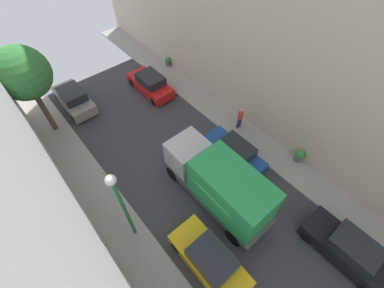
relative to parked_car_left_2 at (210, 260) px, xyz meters
name	(u,v)px	position (x,y,z in m)	size (l,w,h in m)	color
ground	(223,206)	(2.70, 1.74, -0.72)	(32.00, 32.00, 0.00)	#38383D
sidewalk_left	(150,268)	(-2.30, 1.74, -0.64)	(2.00, 44.00, 0.15)	gray
sidewalk_right	(278,159)	(7.70, 1.74, -0.64)	(2.00, 44.00, 0.15)	gray
parked_car_left_2	(210,260)	(0.00, 0.00, 0.00)	(1.78, 4.20, 1.57)	gold
parked_car_left_3	(74,99)	(0.00, 14.97, 0.00)	(1.78, 4.20, 1.57)	gray
parked_car_right_2	(348,249)	(5.40, -3.96, 0.00)	(1.78, 4.20, 1.57)	black
parked_car_right_3	(233,153)	(5.40, 3.63, 0.00)	(1.78, 4.20, 1.57)	#194799
parked_car_right_4	(151,84)	(5.40, 12.68, 0.00)	(1.78, 4.20, 1.57)	red
delivery_truck	(219,184)	(2.70, 2.25, 1.07)	(2.26, 6.60, 3.38)	#4C4C51
pedestrian	(240,117)	(7.75, 5.30, 0.35)	(0.40, 0.36, 1.72)	#2D334C
street_tree_0	(23,74)	(-2.16, 13.64, 3.96)	(3.14, 3.14, 6.13)	brown
potted_plant_1	(300,155)	(8.46, 0.87, -0.03)	(0.65, 0.65, 0.96)	slate
potted_plant_3	(168,61)	(8.47, 14.49, -0.13)	(0.52, 0.52, 0.82)	slate
lamp_post	(120,201)	(-1.90, 3.65, 3.03)	(0.44, 0.44, 5.46)	#26723F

